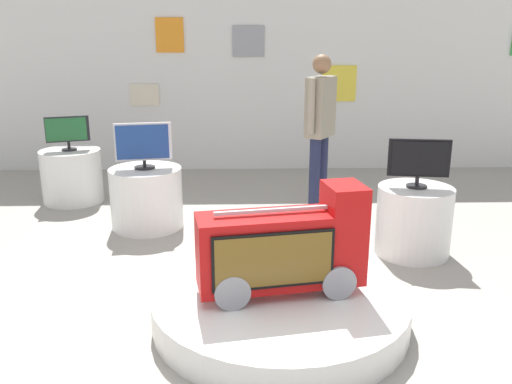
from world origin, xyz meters
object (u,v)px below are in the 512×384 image
at_px(display_pedestal_center_rear, 413,221).
at_px(tv_on_center_rear, 419,160).
at_px(display_pedestal_right_rear, 72,176).
at_px(tv_on_right_rear, 67,131).
at_px(main_display_pedestal, 280,307).
at_px(display_pedestal_left_rear, 147,198).
at_px(novelty_firetruck_tv, 284,251).
at_px(tv_on_left_rear, 143,144).
at_px(shopper_browsing_near_truck, 320,125).

xyz_separation_m(display_pedestal_center_rear, tv_on_center_rear, (0.00, -0.00, 0.58)).
bearing_deg(display_pedestal_right_rear, tv_on_right_rear, -108.04).
height_order(tv_on_center_rear, display_pedestal_right_rear, tv_on_center_rear).
bearing_deg(main_display_pedestal, display_pedestal_right_rear, 128.34).
bearing_deg(display_pedestal_left_rear, main_display_pedestal, -57.68).
height_order(novelty_firetruck_tv, tv_on_left_rear, tv_on_left_rear).
height_order(main_display_pedestal, shopper_browsing_near_truck, shopper_browsing_near_truck).
distance_m(novelty_firetruck_tv, tv_on_left_rear, 2.46).
height_order(tv_on_left_rear, display_pedestal_right_rear, tv_on_left_rear).
distance_m(tv_on_left_rear, tv_on_center_rear, 2.76).
xyz_separation_m(display_pedestal_right_rear, tv_on_right_rear, (-0.00, -0.00, 0.56)).
bearing_deg(shopper_browsing_near_truck, tv_on_center_rear, -53.11).
xyz_separation_m(novelty_firetruck_tv, shopper_browsing_near_truck, (0.56, 2.26, 0.52)).
relative_size(display_pedestal_center_rear, tv_on_center_rear, 1.26).
height_order(display_pedestal_center_rear, tv_on_right_rear, tv_on_right_rear).
height_order(main_display_pedestal, display_pedestal_center_rear, display_pedestal_center_rear).
relative_size(display_pedestal_center_rear, tv_on_right_rear, 1.39).
height_order(novelty_firetruck_tv, display_pedestal_left_rear, novelty_firetruck_tv).
bearing_deg(shopper_browsing_near_truck, tv_on_right_rear, 165.66).
height_order(display_pedestal_center_rear, display_pedestal_right_rear, same).
height_order(display_pedestal_left_rear, display_pedestal_right_rear, same).
bearing_deg(tv_on_right_rear, display_pedestal_right_rear, 71.96).
bearing_deg(tv_on_center_rear, main_display_pedestal, -137.46).
height_order(main_display_pedestal, tv_on_left_rear, tv_on_left_rear).
height_order(novelty_firetruck_tv, tv_on_center_rear, tv_on_center_rear).
height_order(display_pedestal_left_rear, tv_on_center_rear, tv_on_center_rear).
bearing_deg(display_pedestal_center_rear, main_display_pedestal, -137.35).
relative_size(tv_on_left_rear, display_pedestal_right_rear, 0.79).
height_order(novelty_firetruck_tv, tv_on_right_rear, tv_on_right_rear).
height_order(display_pedestal_right_rear, shopper_browsing_near_truck, shopper_browsing_near_truck).
relative_size(main_display_pedestal, display_pedestal_right_rear, 2.50).
relative_size(display_pedestal_center_rear, display_pedestal_right_rear, 0.95).
bearing_deg(shopper_browsing_near_truck, tv_on_left_rear, -173.61).
relative_size(main_display_pedestal, tv_on_right_rear, 3.67).
distance_m(novelty_firetruck_tv, display_pedestal_center_rear, 1.82).
bearing_deg(tv_on_right_rear, display_pedestal_left_rear, -41.47).
bearing_deg(tv_on_left_rear, shopper_browsing_near_truck, 6.39).
distance_m(tv_on_left_rear, display_pedestal_right_rear, 1.57).
bearing_deg(tv_on_center_rear, tv_on_right_rear, 154.51).
relative_size(novelty_firetruck_tv, tv_on_center_rear, 2.19).
xyz_separation_m(main_display_pedestal, display_pedestal_right_rear, (-2.38, 3.02, 0.21)).
xyz_separation_m(novelty_firetruck_tv, tv_on_right_rear, (-2.41, 3.01, 0.34)).
xyz_separation_m(main_display_pedestal, novelty_firetruck_tv, (0.02, -0.00, 0.43)).
bearing_deg(display_pedestal_right_rear, novelty_firetruck_tv, -51.42).
bearing_deg(tv_on_right_rear, display_pedestal_center_rear, -25.44).
distance_m(display_pedestal_center_rear, shopper_browsing_near_truck, 1.47).
bearing_deg(display_pedestal_center_rear, display_pedestal_left_rear, 162.93).
bearing_deg(novelty_firetruck_tv, tv_on_left_rear, 122.82).
bearing_deg(novelty_firetruck_tv, tv_on_center_rear, 43.10).
height_order(novelty_firetruck_tv, display_pedestal_center_rear, novelty_firetruck_tv).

